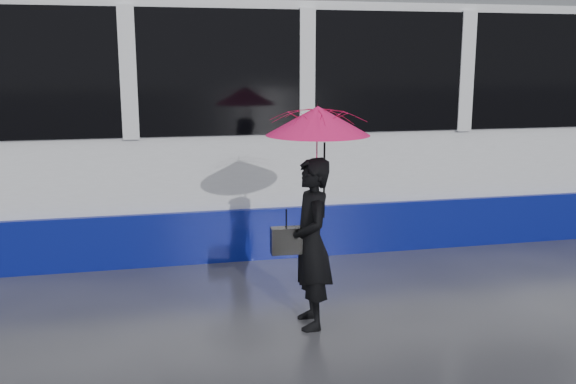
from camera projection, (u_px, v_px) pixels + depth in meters
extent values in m
plane|color=#27272B|center=(184.00, 304.00, 6.27)|extent=(90.00, 90.00, 0.00)
cube|color=#3F3D38|center=(175.00, 251.00, 7.97)|extent=(34.00, 0.07, 0.02)
cube|color=#3F3D38|center=(170.00, 223.00, 9.34)|extent=(34.00, 0.07, 0.02)
imported|color=black|center=(311.00, 244.00, 5.63)|extent=(0.38, 0.56, 1.52)
imported|color=#E61385|center=(318.00, 148.00, 5.47)|extent=(0.85, 0.87, 0.76)
cone|color=#E61385|center=(318.00, 121.00, 5.42)|extent=(0.92, 0.92, 0.25)
cylinder|color=black|center=(318.00, 104.00, 5.39)|extent=(0.01, 0.01, 0.06)
cylinder|color=black|center=(324.00, 181.00, 5.56)|extent=(0.02, 0.02, 0.66)
cube|color=black|center=(286.00, 240.00, 5.59)|extent=(0.27, 0.13, 0.24)
cylinder|color=black|center=(286.00, 217.00, 5.55)|extent=(0.01, 0.01, 0.18)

